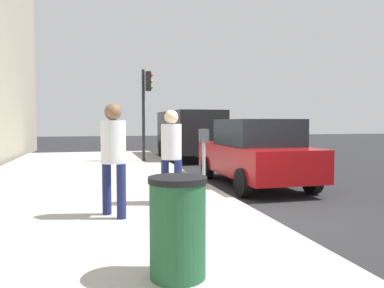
{
  "coord_description": "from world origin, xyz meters",
  "views": [
    {
      "loc": [
        -6.15,
        2.71,
        1.7
      ],
      "look_at": [
        1.74,
        0.71,
        1.22
      ],
      "focal_mm": 35.23,
      "sensor_mm": 36.0,
      "label": 1
    }
  ],
  "objects_px": {
    "parking_meter": "(204,149)",
    "parked_sedan_near": "(255,152)",
    "trash_bin": "(178,227)",
    "parked_van_far": "(189,132)",
    "traffic_signal": "(146,100)",
    "pedestrian_at_meter": "(171,148)",
    "pedestrian_bystander": "(113,149)"
  },
  "relations": [
    {
      "from": "parking_meter",
      "to": "parked_sedan_near",
      "type": "relative_size",
      "value": 0.32
    },
    {
      "from": "parking_meter",
      "to": "parked_sedan_near",
      "type": "xyz_separation_m",
      "value": [
        2.08,
        -2.01,
        -0.27
      ]
    },
    {
      "from": "parking_meter",
      "to": "trash_bin",
      "type": "relative_size",
      "value": 1.4
    },
    {
      "from": "parked_van_far",
      "to": "traffic_signal",
      "type": "xyz_separation_m",
      "value": [
        -1.75,
        2.16,
        1.32
      ]
    },
    {
      "from": "parking_meter",
      "to": "pedestrian_at_meter",
      "type": "bearing_deg",
      "value": 104.77
    },
    {
      "from": "pedestrian_at_meter",
      "to": "traffic_signal",
      "type": "distance_m",
      "value": 8.04
    },
    {
      "from": "pedestrian_at_meter",
      "to": "parked_van_far",
      "type": "height_order",
      "value": "parked_van_far"
    },
    {
      "from": "parked_van_far",
      "to": "parking_meter",
      "type": "bearing_deg",
      "value": 168.04
    },
    {
      "from": "pedestrian_bystander",
      "to": "parked_sedan_near",
      "type": "distance_m",
      "value": 4.86
    },
    {
      "from": "parking_meter",
      "to": "pedestrian_bystander",
      "type": "distance_m",
      "value": 2.03
    },
    {
      "from": "parked_sedan_near",
      "to": "parking_meter",
      "type": "bearing_deg",
      "value": 136.04
    },
    {
      "from": "pedestrian_bystander",
      "to": "parked_sedan_near",
      "type": "relative_size",
      "value": 0.42
    },
    {
      "from": "traffic_signal",
      "to": "trash_bin",
      "type": "bearing_deg",
      "value": 174.27
    },
    {
      "from": "trash_bin",
      "to": "pedestrian_at_meter",
      "type": "bearing_deg",
      "value": -10.06
    },
    {
      "from": "pedestrian_at_meter",
      "to": "pedestrian_bystander",
      "type": "height_order",
      "value": "pedestrian_bystander"
    },
    {
      "from": "parked_sedan_near",
      "to": "traffic_signal",
      "type": "height_order",
      "value": "traffic_signal"
    },
    {
      "from": "parking_meter",
      "to": "traffic_signal",
      "type": "xyz_separation_m",
      "value": [
        7.72,
        0.16,
        1.41
      ]
    },
    {
      "from": "pedestrian_bystander",
      "to": "trash_bin",
      "type": "bearing_deg",
      "value": -111.85
    },
    {
      "from": "traffic_signal",
      "to": "trash_bin",
      "type": "relative_size",
      "value": 3.56
    },
    {
      "from": "pedestrian_bystander",
      "to": "parked_van_far",
      "type": "distance_m",
      "value": 11.07
    },
    {
      "from": "pedestrian_bystander",
      "to": "traffic_signal",
      "type": "bearing_deg",
      "value": 46.4
    },
    {
      "from": "parked_sedan_near",
      "to": "traffic_signal",
      "type": "distance_m",
      "value": 6.27
    },
    {
      "from": "parking_meter",
      "to": "traffic_signal",
      "type": "height_order",
      "value": "traffic_signal"
    },
    {
      "from": "pedestrian_at_meter",
      "to": "traffic_signal",
      "type": "bearing_deg",
      "value": 57.67
    },
    {
      "from": "parked_sedan_near",
      "to": "traffic_signal",
      "type": "bearing_deg",
      "value": 20.97
    },
    {
      "from": "pedestrian_at_meter",
      "to": "pedestrian_bystander",
      "type": "relative_size",
      "value": 0.96
    },
    {
      "from": "pedestrian_bystander",
      "to": "parked_van_far",
      "type": "relative_size",
      "value": 0.35
    },
    {
      "from": "pedestrian_bystander",
      "to": "trash_bin",
      "type": "distance_m",
      "value": 2.73
    },
    {
      "from": "pedestrian_at_meter",
      "to": "parking_meter",
      "type": "bearing_deg",
      "value": -13.69
    },
    {
      "from": "pedestrian_at_meter",
      "to": "trash_bin",
      "type": "distance_m",
      "value": 3.46
    },
    {
      "from": "parked_sedan_near",
      "to": "trash_bin",
      "type": "relative_size",
      "value": 4.36
    },
    {
      "from": "parked_sedan_near",
      "to": "trash_bin",
      "type": "distance_m",
      "value": 6.53
    }
  ]
}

